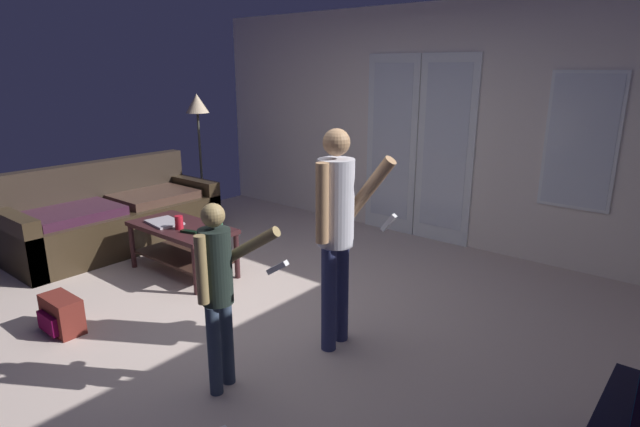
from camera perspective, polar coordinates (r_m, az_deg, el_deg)
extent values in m
cube|color=#C2AEA3|center=(4.19, -8.06, -11.37)|extent=(6.10, 5.45, 0.02)
cube|color=silver|center=(5.91, 11.27, 9.68)|extent=(6.10, 0.06, 2.57)
cube|color=white|center=(6.08, 7.98, 7.41)|extent=(0.67, 0.02, 2.09)
cube|color=silver|center=(6.07, 7.93, 7.86)|extent=(0.51, 0.01, 1.79)
cube|color=white|center=(5.76, 13.79, 6.63)|extent=(0.67, 0.02, 2.09)
cube|color=silver|center=(5.74, 13.77, 7.11)|extent=(0.51, 0.01, 1.79)
cube|color=white|center=(5.29, 27.13, 7.16)|extent=(0.64, 0.02, 1.27)
cube|color=silver|center=(5.28, 27.09, 7.15)|extent=(0.58, 0.01, 1.21)
cube|color=#302518|center=(6.02, -21.72, -1.44)|extent=(0.89, 2.19, 0.44)
cube|color=#30261F|center=(6.22, -23.80, 3.21)|extent=(0.16, 2.19, 0.46)
cube|color=#302518|center=(5.61, -30.82, -2.96)|extent=(0.89, 0.16, 0.60)
cube|color=#302518|center=(6.51, -14.05, 1.24)|extent=(0.89, 0.16, 0.60)
cube|color=#37192C|center=(5.72, -25.89, 0.00)|extent=(0.66, 0.86, 0.09)
cube|color=#473127|center=(6.15, -18.06, 1.85)|extent=(0.66, 0.86, 0.09)
cube|color=#361A1C|center=(4.99, -15.22, -1.52)|extent=(1.07, 0.54, 0.04)
cube|color=#352119|center=(5.08, -14.99, -4.62)|extent=(0.99, 0.46, 0.02)
cylinder|color=#361A1C|center=(5.34, -20.22, -3.46)|extent=(0.05, 0.05, 0.43)
cylinder|color=#361A1C|center=(4.55, -13.74, -6.27)|extent=(0.05, 0.05, 0.43)
cylinder|color=#361A1C|center=(5.58, -16.08, -2.29)|extent=(0.05, 0.05, 0.43)
cylinder|color=#361A1C|center=(4.83, -9.28, -4.72)|extent=(0.05, 0.05, 0.43)
cylinder|color=navy|center=(3.54, 0.98, -9.61)|extent=(0.10, 0.10, 0.75)
cylinder|color=navy|center=(3.67, 2.38, -8.69)|extent=(0.10, 0.10, 0.75)
cylinder|color=silver|center=(3.38, 1.79, 1.20)|extent=(0.24, 0.24, 0.59)
sphere|color=tan|center=(3.30, 1.85, 7.96)|extent=(0.18, 0.18, 0.18)
cylinder|color=tan|center=(3.23, 0.24, 1.14)|extent=(0.08, 0.08, 0.52)
cylinder|color=tan|center=(3.42, 5.48, 2.76)|extent=(0.39, 0.12, 0.47)
cube|color=white|center=(3.41, 7.68, -1.02)|extent=(0.11, 0.05, 0.13)
cylinder|color=#313E53|center=(3.20, -11.73, -14.77)|extent=(0.08, 0.08, 0.58)
cylinder|color=#313E53|center=(3.28, -10.35, -13.83)|extent=(0.08, 0.08, 0.58)
cylinder|color=black|center=(3.02, -11.55, -5.83)|extent=(0.19, 0.19, 0.45)
sphere|color=olive|center=(2.92, -11.88, -0.20)|extent=(0.14, 0.14, 0.14)
cylinder|color=olive|center=(2.92, -13.10, -6.17)|extent=(0.07, 0.07, 0.40)
cylinder|color=olive|center=(2.98, -7.61, -3.52)|extent=(0.38, 0.15, 0.27)
cube|color=white|center=(2.93, -4.77, -6.02)|extent=(0.14, 0.07, 0.10)
cylinder|color=#2D2E21|center=(7.10, -12.83, 0.09)|extent=(0.26, 0.26, 0.02)
cylinder|color=#45453A|center=(6.95, -13.18, 5.52)|extent=(0.03, 0.03, 1.39)
cone|color=#CAAF8F|center=(6.86, -13.59, 11.88)|extent=(0.30, 0.30, 0.24)
cube|color=maroon|center=(4.33, -26.86, -9.99)|extent=(0.36, 0.18, 0.27)
cube|color=#50052A|center=(4.31, -28.15, -10.78)|extent=(0.25, 0.04, 0.14)
cube|color=#B2ABB5|center=(5.09, -17.00, -0.95)|extent=(0.38, 0.30, 0.02)
cylinder|color=red|center=(4.86, -15.48, -0.97)|extent=(0.07, 0.07, 0.13)
cylinder|color=#388752|center=(4.72, -11.29, -1.36)|extent=(0.08, 0.08, 0.10)
cube|color=black|center=(4.74, -14.38, -1.99)|extent=(0.18, 0.09, 0.02)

